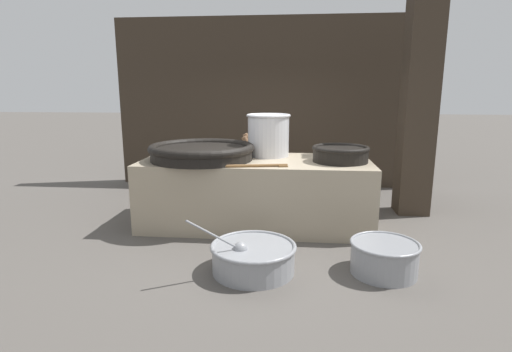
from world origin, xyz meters
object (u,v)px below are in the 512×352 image
stock_pot (268,134)px  prep_bowl_vegetables (253,256)px  cook (256,160)px  prep_bowl_meat (384,256)px  giant_wok_near (202,151)px  giant_wok_far (340,153)px

stock_pot → prep_bowl_vegetables: stock_pot is taller
cook → prep_bowl_meat: bearing=118.7°
giant_wok_near → cook: bearing=57.1°
stock_pot → prep_bowl_meat: 2.66m
stock_pot → prep_bowl_meat: stock_pot is taller
cook → giant_wok_far: bearing=136.8°
giant_wok_far → cook: 1.72m
prep_bowl_vegetables → prep_bowl_meat: bearing=3.8°
giant_wok_near → stock_pot: (0.95, 0.45, 0.21)m
prep_bowl_meat → giant_wok_near: bearing=148.2°
cook → prep_bowl_meat: cook is taller
giant_wok_near → prep_bowl_meat: bearing=-31.8°
giant_wok_far → prep_bowl_meat: (0.36, -1.50, -0.92)m
cook → prep_bowl_vegetables: cook is taller
giant_wok_near → prep_bowl_meat: 2.95m
cook → prep_bowl_meat: 3.12m
stock_pot → prep_bowl_vegetables: 2.33m
prep_bowl_meat → prep_bowl_vegetables: bearing=-176.2°
cook → prep_bowl_vegetables: 2.73m
stock_pot → giant_wok_near: bearing=-154.6°
cook → prep_bowl_meat: size_ratio=1.98×
giant_wok_far → stock_pot: 1.17m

